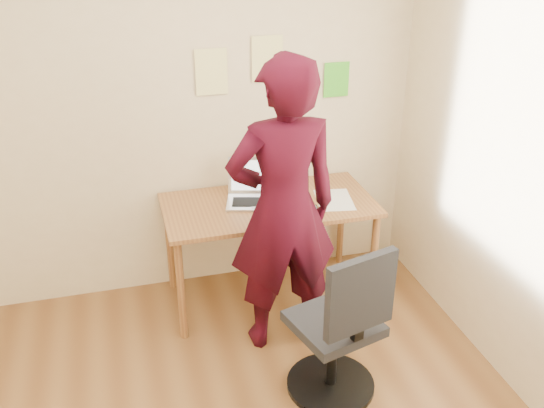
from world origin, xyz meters
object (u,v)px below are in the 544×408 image
object	(u,v)px
person	(283,210)
laptop	(254,193)
desk	(269,215)
phone	(313,210)
office_chair	(340,334)

from	to	relation	value
person	laptop	bearing A→B (deg)	-86.67
desk	laptop	world-z (taller)	laptop
phone	person	bearing A→B (deg)	-122.73
desk	office_chair	size ratio (longest dim) A/B	1.43
desk	phone	distance (m)	0.32
laptop	office_chair	bearing A→B (deg)	-63.65
phone	person	size ratio (longest dim) A/B	0.07
laptop	office_chair	distance (m)	1.19
laptop	office_chair	world-z (taller)	laptop
person	desk	bearing A→B (deg)	-96.15
desk	phone	size ratio (longest dim) A/B	10.49
office_chair	person	bearing A→B (deg)	90.36
laptop	person	size ratio (longest dim) A/B	0.23
laptop	phone	size ratio (longest dim) A/B	3.23
laptop	office_chair	xyz separation A→B (m)	(0.21, -1.11, -0.38)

